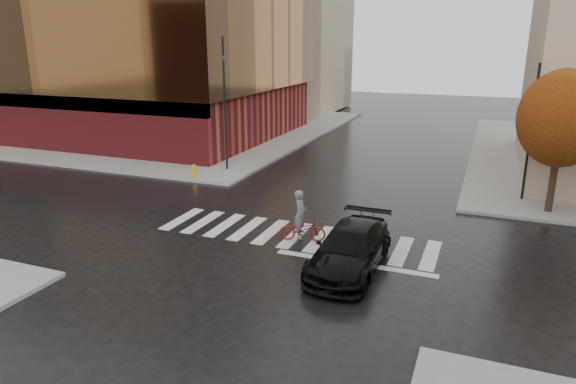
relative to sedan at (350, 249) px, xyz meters
The scene contains 12 objects.
ground 3.54m from the sedan, 148.64° to the left, with size 120.00×120.00×0.00m, color black.
sidewalk_nw 33.08m from the sedan, 136.41° to the left, with size 30.00×30.00×0.15m, color gray.
crosswalk 3.82m from the sedan, 142.09° to the left, with size 12.00×3.00×0.01m, color silver.
office_glass 32.72m from the sedan, 141.58° to the left, with size 27.00×19.00×16.00m.
building_nw_far 44.19m from the sedan, 116.04° to the left, with size 14.00×12.00×20.00m, color tan.
tree_ne_a 12.16m from the sedan, 52.55° to the left, with size 3.80×3.80×6.50m.
sedan is the anchor object (origin of this frame).
cyclist 3.14m from the sedan, 143.20° to the left, with size 1.96×1.07×2.11m.
traffic_light_nw 15.70m from the sedan, 134.73° to the left, with size 0.22×0.20×7.85m.
traffic_light_ne 12.72m from the sedan, 61.10° to the left, with size 0.14×0.17×6.63m.
fire_hydrant 14.17m from the sedan, 144.14° to the left, with size 0.27×0.27×0.77m.
manhole 3.96m from the sedan, 101.94° to the left, with size 0.56×0.56×0.01m, color #432D17.
Camera 1 is at (7.09, -18.13, 7.88)m, focal length 32.00 mm.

